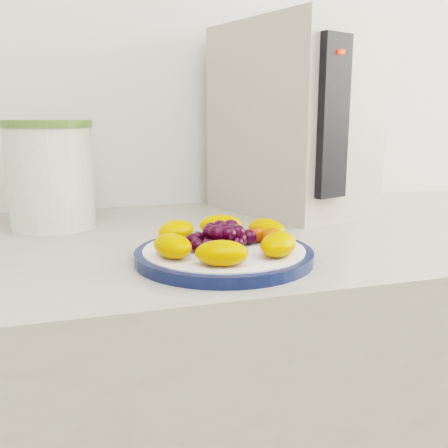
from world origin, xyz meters
name	(u,v)px	position (x,y,z in m)	size (l,w,h in m)	color
wall_back	(174,11)	(0.00, 1.51, 1.30)	(3.50, 0.02, 2.60)	silver
plate_rim	(224,255)	(-0.04, 1.05, 0.91)	(0.24, 0.24, 0.01)	#0C173E
plate_face	(224,255)	(-0.04, 1.05, 0.91)	(0.21, 0.21, 0.02)	white
canister	(51,178)	(-0.26, 1.33, 0.99)	(0.14, 0.14, 0.17)	#4B651A
canister_lid	(47,123)	(-0.26, 1.33, 1.08)	(0.15, 0.15, 0.01)	#546F31
appliance_body	(292,120)	(0.20, 1.35, 1.08)	(0.21, 0.29, 0.36)	#B1A596
appliance_panel	(332,118)	(0.20, 1.20, 1.09)	(0.06, 0.02, 0.27)	black
appliance_led	(341,52)	(0.20, 1.19, 1.19)	(0.01, 0.01, 0.01)	#FF0C05
fruit_plate	(226,237)	(-0.03, 1.05, 0.93)	(0.20, 0.20, 0.04)	#D36F00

